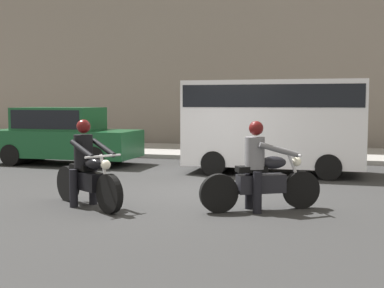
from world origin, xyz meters
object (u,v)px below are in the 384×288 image
(motorcycle_with_rider_black_leather, at_px, (87,172))
(street_sign_post, at_px, (192,111))
(parked_van_white, at_px, (274,120))
(pedestrian_bystander, at_px, (214,123))
(parked_sedan_forest_green, at_px, (63,135))
(motorcycle_with_rider_gray, at_px, (260,174))

(motorcycle_with_rider_black_leather, bearing_deg, street_sign_post, 95.67)
(parked_van_white, xyz_separation_m, pedestrian_bystander, (-2.54, 3.93, -0.25))
(motorcycle_with_rider_black_leather, xyz_separation_m, pedestrian_bystander, (0.19, 9.18, 0.52))
(parked_van_white, distance_m, parked_sedan_forest_green, 6.40)
(parked_sedan_forest_green, relative_size, street_sign_post, 1.89)
(motorcycle_with_rider_black_leather, height_order, pedestrian_bystander, pedestrian_bystander)
(parked_van_white, bearing_deg, motorcycle_with_rider_gray, -86.09)
(motorcycle_with_rider_black_leather, height_order, parked_sedan_forest_green, parked_sedan_forest_green)
(motorcycle_with_rider_gray, relative_size, parked_sedan_forest_green, 0.45)
(parked_sedan_forest_green, bearing_deg, motorcycle_with_rider_gray, -36.87)
(street_sign_post, relative_size, pedestrian_bystander, 1.33)
(parked_sedan_forest_green, relative_size, pedestrian_bystander, 2.53)
(motorcycle_with_rider_black_leather, relative_size, parked_sedan_forest_green, 0.42)
(motorcycle_with_rider_black_leather, relative_size, pedestrian_bystander, 1.06)
(pedestrian_bystander, bearing_deg, motorcycle_with_rider_gray, -71.71)
(motorcycle_with_rider_black_leather, height_order, street_sign_post, street_sign_post)
(motorcycle_with_rider_gray, bearing_deg, parked_van_white, 93.91)
(parked_van_white, distance_m, pedestrian_bystander, 4.68)
(street_sign_post, bearing_deg, parked_sedan_forest_green, -116.64)
(motorcycle_with_rider_black_leather, xyz_separation_m, street_sign_post, (-1.06, 10.69, 0.92))
(street_sign_post, height_order, pedestrian_bystander, street_sign_post)
(motorcycle_with_rider_gray, xyz_separation_m, pedestrian_bystander, (-2.86, 8.67, 0.52))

